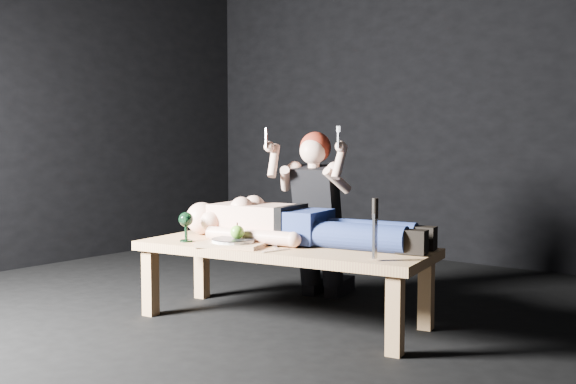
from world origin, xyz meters
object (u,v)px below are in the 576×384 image
at_px(kneeling_woman, 320,213).
at_px(goblet, 186,227).
at_px(lying_man, 300,221).
at_px(carving_knife, 375,230).
at_px(serving_tray, 233,244).
at_px(table, 283,283).

relative_size(kneeling_woman, goblet, 6.47).
xyz_separation_m(lying_man, kneeling_woman, (-0.21, 0.51, -0.01)).
relative_size(goblet, carving_knife, 0.57).
relative_size(lying_man, serving_tray, 4.66).
xyz_separation_m(table, kneeling_woman, (-0.18, 0.63, 0.35)).
bearing_deg(kneeling_woman, table, -85.10).
relative_size(table, lying_man, 1.01).
height_order(table, goblet, goblet).
relative_size(lying_man, kneeling_woman, 1.48).
bearing_deg(carving_knife, lying_man, 150.10).
bearing_deg(kneeling_woman, carving_knife, -52.45).
height_order(lying_man, kneeling_woman, kneeling_woman).
relative_size(serving_tray, carving_knife, 1.17).
bearing_deg(goblet, table, 26.39).
bearing_deg(carving_knife, kneeling_woman, 129.55).
height_order(table, serving_tray, serving_tray).
bearing_deg(lying_man, carving_knife, -29.90).
bearing_deg(kneeling_woman, serving_tray, -101.80).
distance_m(table, serving_tray, 0.37).
bearing_deg(lying_man, kneeling_woman, 103.62).
height_order(goblet, carving_knife, carving_knife).
bearing_deg(serving_tray, lying_man, 55.39).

